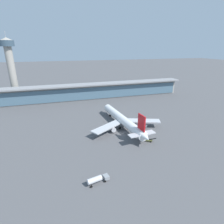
{
  "coord_description": "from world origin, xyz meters",
  "views": [
    {
      "loc": [
        -33.78,
        -90.08,
        48.49
      ],
      "look_at": [
        0.0,
        18.06,
        7.34
      ],
      "focal_mm": 28.98,
      "sensor_mm": 36.0,
      "label": 1
    }
  ],
  "objects_px": {
    "service_truck_near_nose_grey": "(97,179)",
    "airliner_on_stand": "(123,120)",
    "control_tower": "(11,64)",
    "service_truck_mid_apron_grey": "(140,125)",
    "service_truck_under_wing_olive": "(148,140)"
  },
  "relations": [
    {
      "from": "service_truck_under_wing_olive",
      "to": "airliner_on_stand",
      "type": "bearing_deg",
      "value": 108.26
    },
    {
      "from": "service_truck_near_nose_grey",
      "to": "service_truck_mid_apron_grey",
      "type": "relative_size",
      "value": 1.19
    },
    {
      "from": "service_truck_mid_apron_grey",
      "to": "control_tower",
      "type": "distance_m",
      "value": 130.3
    },
    {
      "from": "service_truck_mid_apron_grey",
      "to": "control_tower",
      "type": "xyz_separation_m",
      "value": [
        -86.0,
        92.61,
        31.71
      ]
    },
    {
      "from": "airliner_on_stand",
      "to": "control_tower",
      "type": "distance_m",
      "value": 120.49
    },
    {
      "from": "service_truck_near_nose_grey",
      "to": "service_truck_under_wing_olive",
      "type": "relative_size",
      "value": 1.43
    },
    {
      "from": "service_truck_mid_apron_grey",
      "to": "control_tower",
      "type": "relative_size",
      "value": 0.12
    },
    {
      "from": "airliner_on_stand",
      "to": "service_truck_near_nose_grey",
      "type": "relative_size",
      "value": 6.76
    },
    {
      "from": "service_truck_near_nose_grey",
      "to": "service_truck_under_wing_olive",
      "type": "xyz_separation_m",
      "value": [
        33.57,
        22.96,
        -0.9
      ]
    },
    {
      "from": "service_truck_near_nose_grey",
      "to": "control_tower",
      "type": "bearing_deg",
      "value": 109.95
    },
    {
      "from": "service_truck_under_wing_olive",
      "to": "control_tower",
      "type": "bearing_deg",
      "value": 126.58
    },
    {
      "from": "service_truck_near_nose_grey",
      "to": "airliner_on_stand",
      "type": "bearing_deg",
      "value": 58.57
    },
    {
      "from": "service_truck_near_nose_grey",
      "to": "service_truck_mid_apron_grey",
      "type": "xyz_separation_m",
      "value": [
        37.54,
        40.89,
        -0.02
      ]
    },
    {
      "from": "service_truck_under_wing_olive",
      "to": "control_tower",
      "type": "xyz_separation_m",
      "value": [
        -82.03,
        110.55,
        32.59
      ]
    },
    {
      "from": "airliner_on_stand",
      "to": "service_truck_mid_apron_grey",
      "type": "bearing_deg",
      "value": -14.65
    }
  ]
}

